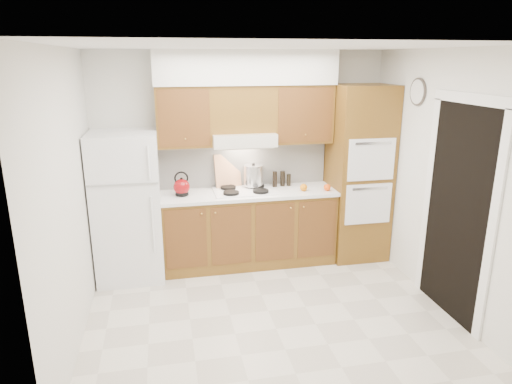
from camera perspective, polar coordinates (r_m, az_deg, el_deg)
floor at (r=4.85m, az=1.54°, el=-14.63°), size 3.60×3.60×0.00m
ceiling at (r=4.16m, az=1.83°, el=17.76°), size 3.60×3.60×0.00m
wall_back at (r=5.76m, az=-1.77°, el=4.33°), size 3.60×0.02×2.60m
wall_left at (r=4.30m, az=-22.35°, el=-1.07°), size 0.02×3.00×2.60m
wall_right at (r=5.05m, az=21.99°, el=1.42°), size 0.02×3.00×2.60m
fridge at (r=5.46m, az=-15.74°, el=-1.75°), size 0.75×0.72×1.72m
base_cabinets at (r=5.72m, az=-0.93°, el=-4.63°), size 2.11×0.60×0.90m
countertop at (r=5.56m, az=-0.93°, el=-0.14°), size 2.13×0.62×0.04m
backsplash at (r=5.77m, az=-1.49°, el=3.53°), size 2.11×0.03×0.56m
oven_cabinet at (r=5.92m, az=12.68°, el=2.28°), size 0.70×0.65×2.20m
upper_cab_left at (r=5.43m, az=-9.07°, el=9.29°), size 0.63×0.33×0.70m
upper_cab_right at (r=5.68m, az=5.70°, el=9.71°), size 0.73×0.33×0.70m
range_hood at (r=5.48m, az=-1.64°, el=6.65°), size 0.75×0.45×0.15m
upper_cab_over_hood at (r=5.50m, az=-1.79°, el=10.35°), size 0.75×0.33×0.55m
soffit at (r=5.46m, az=-1.27°, el=15.31°), size 2.13×0.36×0.40m
cooktop at (r=5.56m, az=-1.47°, el=0.14°), size 0.74×0.50×0.01m
doorway at (r=4.83m, az=23.80°, el=-2.52°), size 0.02×0.90×2.10m
wall_clock at (r=5.37m, az=19.59°, el=11.72°), size 0.02×0.30×0.30m
kettle at (r=5.43m, az=-9.28°, el=0.62°), size 0.23×0.23×0.19m
cutting_board at (r=5.72m, az=-3.55°, el=2.57°), size 0.35×0.18×0.44m
stock_pot at (r=5.68m, az=-0.31°, el=2.06°), size 0.27×0.27×0.25m
condiment_a at (r=5.74m, az=2.37°, el=1.62°), size 0.06×0.06×0.20m
condiment_b at (r=5.79m, az=3.35°, el=1.70°), size 0.08×0.08×0.19m
condiment_c at (r=5.81m, az=4.11°, el=1.52°), size 0.05×0.05×0.15m
orange_near at (r=5.65m, az=8.89°, el=0.58°), size 0.10×0.10×0.09m
orange_far at (r=5.60m, az=5.97°, el=0.57°), size 0.10×0.10×0.09m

